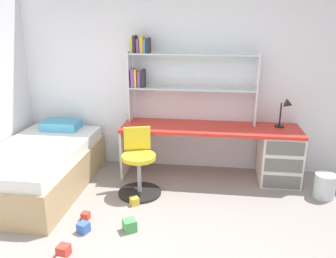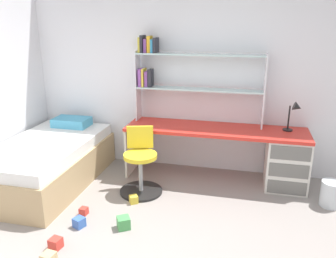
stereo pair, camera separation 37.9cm
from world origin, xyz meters
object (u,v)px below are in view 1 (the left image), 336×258
at_px(bed_platform, 41,167).
at_px(toy_block_blue_1, 84,228).
at_px(desk, 258,150).
at_px(swivel_chair, 139,169).
at_px(waste_bin, 325,186).
at_px(toy_block_red_5, 64,251).
at_px(toy_block_green_2, 130,225).
at_px(toy_block_yellow_0, 134,201).
at_px(toy_block_red_4, 86,216).
at_px(bookshelf_hutch, 174,72).
at_px(desk_lamp, 287,109).

relative_size(bed_platform, toy_block_blue_1, 18.45).
height_order(desk, swivel_chair, swivel_chair).
distance_m(waste_bin, toy_block_red_5, 2.99).
distance_m(bed_platform, toy_block_green_2, 1.52).
relative_size(toy_block_yellow_0, toy_block_red_4, 1.14).
xyz_separation_m(bookshelf_hutch, toy_block_red_4, (-0.77, -1.42, -1.34)).
relative_size(desk, toy_block_yellow_0, 25.53).
bearing_deg(waste_bin, swivel_chair, -175.53).
height_order(bookshelf_hutch, waste_bin, bookshelf_hutch).
distance_m(desk, waste_bin, 0.89).
bearing_deg(desk_lamp, waste_bin, -48.23).
distance_m(toy_block_green_2, toy_block_red_4, 0.53).
height_order(desk, bed_platform, desk).
height_order(waste_bin, toy_block_red_5, waste_bin).
bearing_deg(toy_block_green_2, desk, 44.79).
relative_size(desk, swivel_chair, 2.89).
xyz_separation_m(desk, desk_lamp, (0.32, 0.08, 0.55)).
relative_size(desk_lamp, bed_platform, 0.20).
distance_m(desk_lamp, waste_bin, 1.03).
relative_size(waste_bin, toy_block_red_4, 3.70).
relative_size(bookshelf_hutch, waste_bin, 5.72).
distance_m(bookshelf_hutch, desk_lamp, 1.51).
relative_size(bookshelf_hutch, toy_block_red_5, 16.44).
xyz_separation_m(bed_platform, toy_block_red_5, (0.80, -1.20, -0.23)).
xyz_separation_m(toy_block_red_4, toy_block_red_5, (0.02, -0.59, 0.01)).
bearing_deg(swivel_chair, toy_block_red_4, -123.96).
xyz_separation_m(bookshelf_hutch, toy_block_yellow_0, (-0.32, -1.05, -1.33)).
height_order(toy_block_yellow_0, toy_block_blue_1, toy_block_blue_1).
distance_m(swivel_chair, toy_block_red_5, 1.35).
relative_size(bookshelf_hutch, toy_block_blue_1, 16.52).
bearing_deg(toy_block_red_5, swivel_chair, 71.15).
distance_m(desk, swivel_chair, 1.56).
bearing_deg(desk_lamp, toy_block_green_2, -139.62).
xyz_separation_m(bed_platform, toy_block_yellow_0, (1.24, -0.25, -0.24)).
distance_m(desk_lamp, toy_block_blue_1, 2.80).
height_order(toy_block_red_4, toy_block_red_5, toy_block_red_5).
distance_m(swivel_chair, toy_block_green_2, 0.84).
relative_size(bed_platform, waste_bin, 6.39).
xyz_separation_m(bookshelf_hutch, toy_block_green_2, (-0.26, -1.56, -1.32)).
relative_size(desk_lamp, toy_block_blue_1, 3.77).
bearing_deg(toy_block_red_4, desk, 32.98).
relative_size(toy_block_green_2, toy_block_red_5, 1.20).
distance_m(desk, toy_block_red_4, 2.29).
bearing_deg(toy_block_red_4, swivel_chair, 56.04).
distance_m(swivel_chair, waste_bin, 2.21).
height_order(desk, toy_block_red_5, desk).
height_order(swivel_chair, toy_block_green_2, swivel_chair).
distance_m(desk, desk_lamp, 0.64).
bearing_deg(swivel_chair, toy_block_red_5, -108.85).
relative_size(bed_platform, toy_block_red_4, 23.65).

